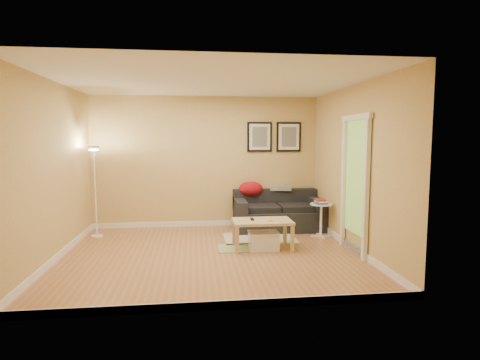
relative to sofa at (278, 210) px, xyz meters
The scene contains 25 objects.
floor 2.09m from the sofa, 132.05° to the right, with size 4.50×4.50×0.00m, color #B06E4B.
ceiling 3.03m from the sofa, 132.05° to the right, with size 4.50×4.50×0.00m, color white.
wall_back 1.73m from the sofa, 161.19° to the left, with size 4.50×4.50×0.00m, color tan.
wall_front 3.90m from the sofa, 111.35° to the right, with size 4.50×4.50×0.00m, color tan.
wall_left 4.05m from the sofa, 157.15° to the right, with size 4.00×4.00×0.00m, color tan.
wall_right 1.99m from the sofa, 60.38° to the right, with size 4.00×4.00×0.00m, color tan.
baseboard_back 1.49m from the sofa, 161.57° to the left, with size 4.50×0.02×0.10m, color white.
baseboard_front 3.79m from the sofa, 111.41° to the right, with size 4.50×0.02×0.10m, color white.
baseboard_left 3.94m from the sofa, 157.09° to the right, with size 0.02×4.00×0.10m, color white.
baseboard_right 1.78m from the sofa, 60.66° to the right, with size 0.02×4.00×0.10m, color white.
sofa is the anchor object (origin of this frame).
red_throw 0.69m from the sofa, 151.94° to the left, with size 0.48×0.36×0.28m, color #A30F21, non-canonical shape.
plaid_throw 0.52m from the sofa, 70.46° to the left, with size 0.42×0.26×0.10m, color tan, non-canonical shape.
framed_print_left 1.52m from the sofa, 123.99° to the left, with size 0.50×0.04×0.60m, color black, non-canonical shape.
framed_print_right 1.52m from the sofa, 56.01° to the left, with size 0.50×0.04×0.60m, color black, non-canonical shape.
area_rug 0.89m from the sofa, 125.79° to the right, with size 1.25×0.85×0.01m, color beige.
green_runner 1.60m from the sofa, 125.51° to the right, with size 0.70×0.50×0.01m, color #668C4C.
coffee_table 1.44m from the sofa, 112.38° to the right, with size 0.94×0.57×0.47m, color tan, non-canonical shape.
remote_control 1.46m from the sofa, 119.00° to the right, with size 0.05×0.16×0.02m, color black.
tape_roll 1.48m from the sofa, 107.17° to the right, with size 0.07×0.07×0.03m, color yellow.
storage_bin 1.49m from the sofa, 111.15° to the right, with size 0.47×0.35×0.29m, color white, non-canonical shape.
side_table 0.94m from the sofa, 46.73° to the right, with size 0.40×0.40×0.61m, color white, non-canonical shape.
book_stack 0.96m from the sofa, 47.15° to the right, with size 0.19×0.25×0.08m, color navy, non-canonical shape.
floor_lamp 3.41m from the sofa, behind, with size 0.21×0.21×1.65m, color white, non-canonical shape.
doorway 1.98m from the sofa, 63.98° to the right, with size 0.12×1.01×2.13m, color white, non-canonical shape.
Camera 1 is at (-0.24, -5.90, 1.77)m, focal length 29.44 mm.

